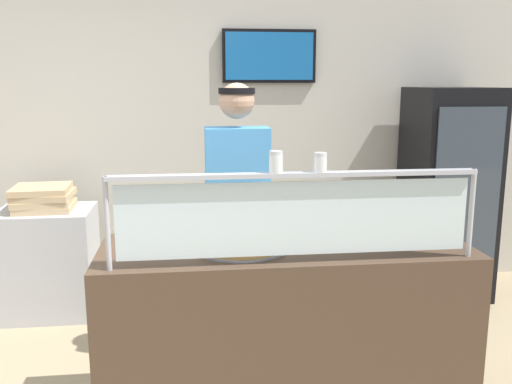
{
  "coord_description": "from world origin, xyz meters",
  "views": [
    {
      "loc": [
        0.46,
        -2.33,
        1.77
      ],
      "look_at": [
        0.79,
        0.37,
        1.22
      ],
      "focal_mm": 38.9,
      "sensor_mm": 36.0,
      "label": 1
    }
  ],
  "objects_px": {
    "pizza_box_stack": "(44,198)",
    "parmesan_shaker": "(276,163)",
    "worker_figure": "(238,209)",
    "pizza_tray": "(241,245)",
    "pizza_server": "(240,242)",
    "drink_fridge": "(447,193)",
    "pepper_flake_shaker": "(320,164)"
  },
  "relations": [
    {
      "from": "pizza_tray",
      "to": "pepper_flake_shaker",
      "type": "bearing_deg",
      "value": -37.95
    },
    {
      "from": "pizza_server",
      "to": "pizza_box_stack",
      "type": "relative_size",
      "value": 0.63
    },
    {
      "from": "parmesan_shaker",
      "to": "pepper_flake_shaker",
      "type": "xyz_separation_m",
      "value": [
        0.2,
        -0.0,
        -0.0
      ]
    },
    {
      "from": "pizza_tray",
      "to": "parmesan_shaker",
      "type": "height_order",
      "value": "parmesan_shaker"
    },
    {
      "from": "pizza_tray",
      "to": "parmesan_shaker",
      "type": "xyz_separation_m",
      "value": [
        0.13,
        -0.26,
        0.45
      ]
    },
    {
      "from": "pizza_box_stack",
      "to": "parmesan_shaker",
      "type": "bearing_deg",
      "value": -51.16
    },
    {
      "from": "parmesan_shaker",
      "to": "pizza_tray",
      "type": "bearing_deg",
      "value": 117.14
    },
    {
      "from": "worker_figure",
      "to": "pizza_box_stack",
      "type": "height_order",
      "value": "worker_figure"
    },
    {
      "from": "pizza_box_stack",
      "to": "pizza_server",
      "type": "bearing_deg",
      "value": -50.05
    },
    {
      "from": "pizza_server",
      "to": "worker_figure",
      "type": "xyz_separation_m",
      "value": [
        0.05,
        0.64,
        0.02
      ]
    },
    {
      "from": "pizza_tray",
      "to": "pepper_flake_shaker",
      "type": "height_order",
      "value": "pepper_flake_shaker"
    },
    {
      "from": "pizza_server",
      "to": "parmesan_shaker",
      "type": "distance_m",
      "value": 0.51
    },
    {
      "from": "pizza_server",
      "to": "parmesan_shaker",
      "type": "relative_size",
      "value": 2.87
    },
    {
      "from": "worker_figure",
      "to": "drink_fridge",
      "type": "bearing_deg",
      "value": 28.76
    },
    {
      "from": "pizza_tray",
      "to": "drink_fridge",
      "type": "xyz_separation_m",
      "value": [
        1.86,
        1.61,
        -0.11
      ]
    },
    {
      "from": "pizza_tray",
      "to": "worker_figure",
      "type": "height_order",
      "value": "worker_figure"
    },
    {
      "from": "pizza_tray",
      "to": "parmesan_shaker",
      "type": "distance_m",
      "value": 0.53
    },
    {
      "from": "parmesan_shaker",
      "to": "pepper_flake_shaker",
      "type": "distance_m",
      "value": 0.2
    },
    {
      "from": "pizza_tray",
      "to": "pizza_box_stack",
      "type": "distance_m",
      "value": 2.06
    },
    {
      "from": "parmesan_shaker",
      "to": "worker_figure",
      "type": "relative_size",
      "value": 0.06
    },
    {
      "from": "pizza_tray",
      "to": "pizza_server",
      "type": "distance_m",
      "value": 0.03
    },
    {
      "from": "pizza_box_stack",
      "to": "worker_figure",
      "type": "bearing_deg",
      "value": -34.64
    },
    {
      "from": "pizza_server",
      "to": "drink_fridge",
      "type": "xyz_separation_m",
      "value": [
        1.87,
        1.63,
        -0.13
      ]
    },
    {
      "from": "pizza_tray",
      "to": "worker_figure",
      "type": "xyz_separation_m",
      "value": [
        0.04,
        0.62,
        0.04
      ]
    },
    {
      "from": "pepper_flake_shaker",
      "to": "worker_figure",
      "type": "bearing_deg",
      "value": 108.44
    },
    {
      "from": "pizza_tray",
      "to": "drink_fridge",
      "type": "bearing_deg",
      "value": 40.95
    },
    {
      "from": "drink_fridge",
      "to": "pizza_box_stack",
      "type": "distance_m",
      "value": 3.2
    },
    {
      "from": "pepper_flake_shaker",
      "to": "parmesan_shaker",
      "type": "bearing_deg",
      "value": 180.0
    },
    {
      "from": "pepper_flake_shaker",
      "to": "pizza_box_stack",
      "type": "xyz_separation_m",
      "value": [
        -1.67,
        1.83,
        -0.5
      ]
    },
    {
      "from": "pizza_server",
      "to": "worker_figure",
      "type": "distance_m",
      "value": 0.64
    },
    {
      "from": "pepper_flake_shaker",
      "to": "drink_fridge",
      "type": "relative_size",
      "value": 0.05
    },
    {
      "from": "pepper_flake_shaker",
      "to": "pizza_tray",
      "type": "bearing_deg",
      "value": 142.05
    }
  ]
}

